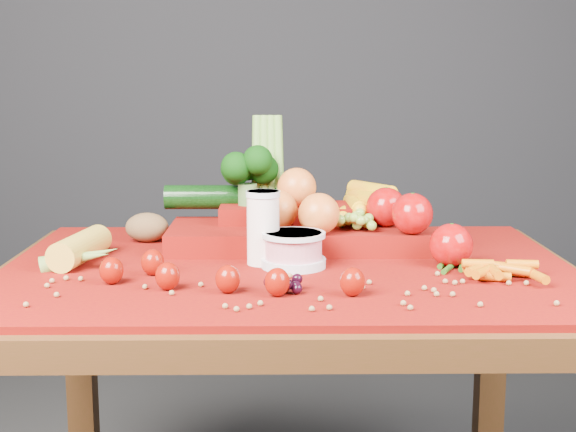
{
  "coord_description": "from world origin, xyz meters",
  "views": [
    {
      "loc": [
        -0.02,
        -1.46,
        1.11
      ],
      "look_at": [
        0.0,
        0.02,
        0.85
      ],
      "focal_mm": 50.0,
      "sensor_mm": 36.0,
      "label": 1
    }
  ],
  "objects_px": {
    "milk_glass": "(263,225)",
    "yogurt_bowl": "(293,248)",
    "produce_mound": "(307,218)",
    "table": "(288,319)"
  },
  "relations": [
    {
      "from": "table",
      "to": "produce_mound",
      "type": "relative_size",
      "value": 1.83
    },
    {
      "from": "milk_glass",
      "to": "produce_mound",
      "type": "xyz_separation_m",
      "value": [
        0.09,
        0.15,
        -0.01
      ]
    },
    {
      "from": "yogurt_bowl",
      "to": "produce_mound",
      "type": "bearing_deg",
      "value": 79.64
    },
    {
      "from": "table",
      "to": "yogurt_bowl",
      "type": "height_order",
      "value": "yogurt_bowl"
    },
    {
      "from": "table",
      "to": "yogurt_bowl",
      "type": "xyz_separation_m",
      "value": [
        0.01,
        -0.02,
        0.14
      ]
    },
    {
      "from": "milk_glass",
      "to": "yogurt_bowl",
      "type": "height_order",
      "value": "milk_glass"
    },
    {
      "from": "produce_mound",
      "to": "milk_glass",
      "type": "bearing_deg",
      "value": -120.64
    },
    {
      "from": "table",
      "to": "milk_glass",
      "type": "distance_m",
      "value": 0.19
    },
    {
      "from": "milk_glass",
      "to": "table",
      "type": "bearing_deg",
      "value": -4.51
    },
    {
      "from": "table",
      "to": "produce_mound",
      "type": "height_order",
      "value": "produce_mound"
    }
  ]
}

